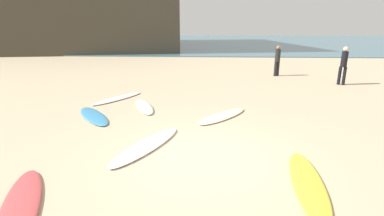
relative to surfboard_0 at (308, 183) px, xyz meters
name	(u,v)px	position (x,y,z in m)	size (l,w,h in m)	color
ground_plane	(198,156)	(-2.01, 1.06, -0.04)	(120.00, 120.00, 0.00)	#C6B28E
ocean_water	(206,41)	(-2.01, 39.60, 0.00)	(120.00, 40.00, 0.08)	slate
surfboard_0	(308,183)	(0.00, 0.00, 0.00)	(0.55, 2.50, 0.07)	yellow
surfboard_1	(147,145)	(-3.24, 1.48, 0.00)	(0.58, 2.55, 0.08)	white
surfboard_2	(223,116)	(-1.34, 3.80, 0.00)	(0.58, 2.20, 0.07)	#EDECC1
surfboard_3	(20,207)	(-4.76, -0.94, 0.01)	(0.56, 2.47, 0.08)	#D34F52
surfboard_4	(118,98)	(-5.24, 5.75, 0.00)	(0.49, 2.37, 0.07)	silver
surfboard_5	(94,116)	(-5.34, 3.59, 0.00)	(0.58, 2.16, 0.08)	#459BD5
surfboard_6	(144,106)	(-3.99, 4.68, 0.01)	(0.51, 1.94, 0.09)	white
beachgoer_near	(344,64)	(4.47, 8.91, 0.96)	(0.37, 0.37, 1.77)	black
beachgoer_mid	(277,59)	(1.97, 11.12, 0.87)	(0.39, 0.39, 1.64)	black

